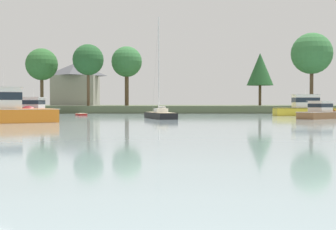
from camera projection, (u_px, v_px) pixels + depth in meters
name	position (u px, v px, depth m)	size (l,w,h in m)	color
far_shore_bank	(144.00, 108.00, 98.73)	(201.32, 43.56, 1.24)	#4C563D
sailboat_black	(160.00, 116.00, 51.98)	(4.00, 7.82, 11.84)	black
cruiser_wood	(323.00, 114.00, 51.35)	(6.39, 5.94, 3.90)	brown
cruiser_yellow	(311.00, 111.00, 63.22)	(9.57, 3.01, 5.28)	gold
cruiser_maroon	(33.00, 112.00, 56.45)	(2.82, 8.48, 4.54)	maroon
dinghy_red	(81.00, 115.00, 65.16)	(2.16, 2.88, 0.42)	#B2231E
mooring_buoy_orange	(152.00, 114.00, 71.17)	(0.47, 0.47, 0.52)	orange
mooring_buoy_red	(0.00, 115.00, 63.21)	(0.46, 0.46, 0.52)	red
shore_tree_left	(88.00, 60.00, 79.68)	(5.30, 5.30, 10.54)	brown
shore_tree_right_mid	(260.00, 69.00, 91.96)	(5.21, 5.21, 10.37)	brown
shore_tree_center	(42.00, 65.00, 81.93)	(5.61, 5.61, 10.10)	brown
shore_tree_center_left	(312.00, 54.00, 81.42)	(7.17, 7.17, 12.74)	brown
shore_tree_left_mid	(127.00, 62.00, 85.82)	(5.63, 5.63, 10.92)	brown
cottage_near_water	(76.00, 83.00, 93.68)	(9.09, 8.42, 8.55)	#9E998E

